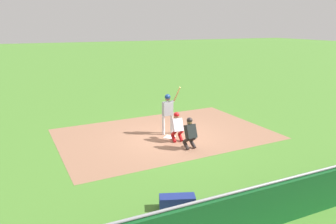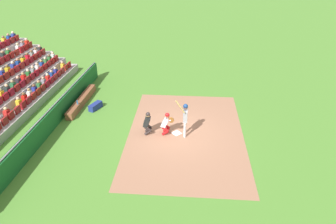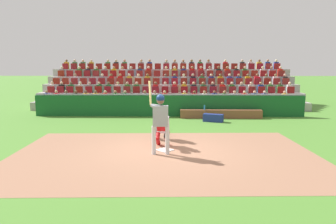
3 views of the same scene
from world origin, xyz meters
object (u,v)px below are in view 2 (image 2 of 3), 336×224
Objects in this scene: batter_at_plate at (185,116)px; dugout_bench at (82,101)px; equipment_duffel_bag at (96,106)px; home_plate_marker at (177,133)px; water_bottle_on_bench at (77,102)px; home_plate_umpire at (147,122)px; catcher_crouching at (166,122)px.

dugout_bench is (-2.86, -6.73, -0.95)m from batter_at_plate.
batter_at_plate is at bearing 87.60° from equipment_duffel_bag.
water_bottle_on_bench is (-1.87, -6.19, 0.55)m from home_plate_marker.
water_bottle_on_bench reaches higher than dugout_bench.
home_plate_umpire is 5.24× the size of water_bottle_on_bench.
home_plate_umpire reaches higher than dugout_bench.
batter_at_plate is 2.03m from home_plate_umpire.
catcher_crouching is at bearing 70.83° from water_bottle_on_bench.
catcher_crouching reaches higher than equipment_duffel_bag.
dugout_bench is (-2.84, -5.75, -0.50)m from catcher_crouching.
home_plate_marker is 1.70m from home_plate_umpire.
dugout_bench is 16.99× the size of water_bottle_on_bench.
home_plate_marker is 6.49m from water_bottle_on_bench.
home_plate_umpire is at bearing 66.35° from water_bottle_on_bench.
catcher_crouching is 0.30× the size of dugout_bench.
water_bottle_on_bench is (-1.96, -5.65, -0.15)m from catcher_crouching.
catcher_crouching reaches higher than dugout_bench.
equipment_duffel_bag is (0.53, 1.07, -0.03)m from dugout_bench.
batter_at_plate is at bearing 73.32° from water_bottle_on_bench.
water_bottle_on_bench is (-2.04, -4.66, -0.15)m from home_plate_umpire.
catcher_crouching is at bearing -79.72° from home_plate_marker.
dugout_bench reaches higher than home_plate_marker.
equipment_duffel_bag is at bearing -112.89° from home_plate_marker.
water_bottle_on_bench is (-1.99, -6.63, -0.60)m from batter_at_plate.
dugout_bench is at bearing -173.81° from water_bottle_on_bench.
water_bottle_on_bench is 0.26× the size of equipment_duffel_bag.
equipment_duffel_bag is at bearing -122.87° from home_plate_umpire.
home_plate_umpire is 5.09m from water_bottle_on_bench.
water_bottle_on_bench is at bearing -106.76° from home_plate_marker.
batter_at_plate reaches higher than water_bottle_on_bench.
catcher_crouching is 6.43m from dugout_bench.
home_plate_umpire is 1.36× the size of equipment_duffel_bag.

